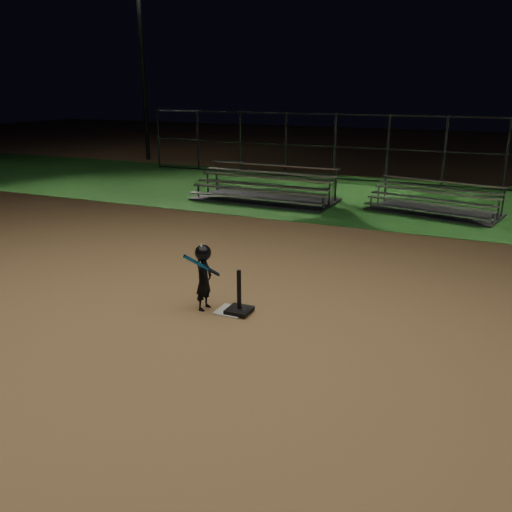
{
  "coord_description": "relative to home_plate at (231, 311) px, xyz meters",
  "views": [
    {
      "loc": [
        3.54,
        -7.03,
        3.47
      ],
      "look_at": [
        0.0,
        1.0,
        0.65
      ],
      "focal_mm": 37.23,
      "sensor_mm": 36.0,
      "label": 1
    }
  ],
  "objects": [
    {
      "name": "batting_tee",
      "position": [
        0.15,
        -0.0,
        0.14
      ],
      "size": [
        0.38,
        0.38,
        0.7
      ],
      "color": "black",
      "rests_on": "home_plate"
    },
    {
      "name": "child_batter",
      "position": [
        -0.45,
        -0.06,
        0.57
      ],
      "size": [
        0.44,
        0.58,
        1.09
      ],
      "rotation": [
        0.0,
        0.0,
        1.51
      ],
      "color": "black",
      "rests_on": "ground"
    },
    {
      "name": "bleacher_left",
      "position": [
        -2.87,
        8.21,
        0.21
      ],
      "size": [
        4.45,
        2.27,
        1.07
      ],
      "rotation": [
        0.0,
        0.0,
        -0.03
      ],
      "color": "#A5A5A9",
      "rests_on": "ground"
    },
    {
      "name": "bleacher_right",
      "position": [
        2.2,
        8.55,
        0.17
      ],
      "size": [
        3.85,
        2.47,
        0.87
      ],
      "rotation": [
        0.0,
        0.0,
        -0.22
      ],
      "color": "#B4B4B9",
      "rests_on": "ground"
    },
    {
      "name": "light_pole_left",
      "position": [
        -12.0,
        14.94,
        4.93
      ],
      "size": [
        0.9,
        0.53,
        8.3
      ],
      "color": "#2D2D30",
      "rests_on": "ground"
    },
    {
      "name": "ground",
      "position": [
        0.0,
        0.0,
        -0.01
      ],
      "size": [
        80.0,
        80.0,
        0.0
      ],
      "primitive_type": "plane",
      "color": "#9A7346",
      "rests_on": "ground"
    },
    {
      "name": "backstop_fence",
      "position": [
        0.0,
        13.0,
        1.24
      ],
      "size": [
        20.08,
        0.08,
        2.5
      ],
      "color": "#38383D",
      "rests_on": "ground"
    },
    {
      "name": "home_plate",
      "position": [
        0.0,
        0.0,
        0.0
      ],
      "size": [
        0.45,
        0.45,
        0.02
      ],
      "primitive_type": "cube",
      "color": "beige",
      "rests_on": "ground"
    },
    {
      "name": "grass_strip",
      "position": [
        0.0,
        10.0,
        -0.01
      ],
      "size": [
        60.0,
        8.0,
        0.01
      ],
      "primitive_type": "cube",
      "color": "#1E551B",
      "rests_on": "ground"
    }
  ]
}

